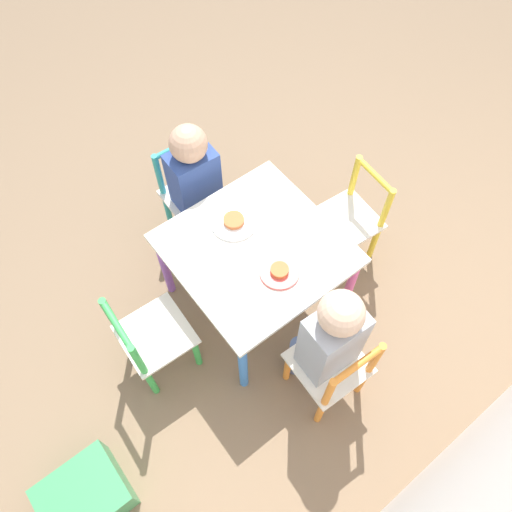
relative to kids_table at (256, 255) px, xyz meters
name	(u,v)px	position (x,y,z in m)	size (l,w,h in m)	color
ground_plane	(256,298)	(0.00, 0.00, -0.39)	(6.00, 6.00, 0.00)	#7F664C
kids_table	(256,255)	(0.00, 0.00, 0.00)	(0.63, 0.63, 0.45)	silver
chair_orange	(332,369)	(0.03, 0.50, -0.15)	(0.27, 0.27, 0.50)	silver
chair_teal	(193,195)	(-0.02, -0.50, -0.15)	(0.27, 0.27, 0.50)	silver
chair_yellow	(350,219)	(-0.50, 0.04, -0.15)	(0.28, 0.28, 0.50)	silver
chair_green	(151,339)	(0.50, -0.02, -0.15)	(0.27, 0.27, 0.50)	silver
child_back	(329,337)	(0.02, 0.44, 0.05)	(0.21, 0.21, 0.74)	#4C608E
child_front	(196,180)	(-0.02, -0.44, 0.02)	(0.21, 0.22, 0.69)	#7A6B5B
plate_back	(279,271)	(0.00, 0.14, 0.07)	(0.15, 0.15, 0.03)	#E54C47
plate_front	(234,222)	(0.00, -0.14, 0.07)	(0.18, 0.18, 0.03)	white
storage_bin	(85,497)	(1.00, 0.28, -0.31)	(0.29, 0.25, 0.15)	#3D8E56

